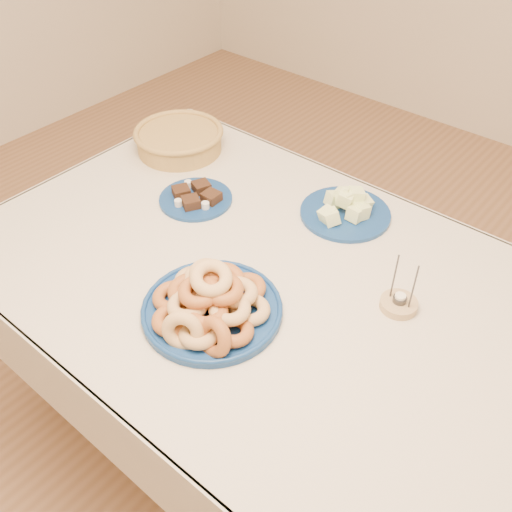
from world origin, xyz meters
name	(u,v)px	position (x,y,z in m)	size (l,w,h in m)	color
ground	(265,427)	(0.00, 0.00, 0.00)	(5.00, 5.00, 0.00)	#8C6242
dining_table	(267,302)	(0.00, 0.00, 0.64)	(1.71, 1.11, 0.75)	brown
donut_platter	(211,303)	(-0.01, -0.21, 0.79)	(0.45, 0.45, 0.16)	navy
melon_plate	(346,210)	(0.02, 0.36, 0.77)	(0.30, 0.30, 0.10)	navy
brownie_plate	(196,197)	(-0.39, 0.12, 0.76)	(0.27, 0.27, 0.04)	navy
wicker_basket	(179,139)	(-0.65, 0.30, 0.79)	(0.33, 0.33, 0.08)	olive
candle_holder	(399,303)	(0.33, 0.12, 0.77)	(0.10, 0.10, 0.16)	tan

